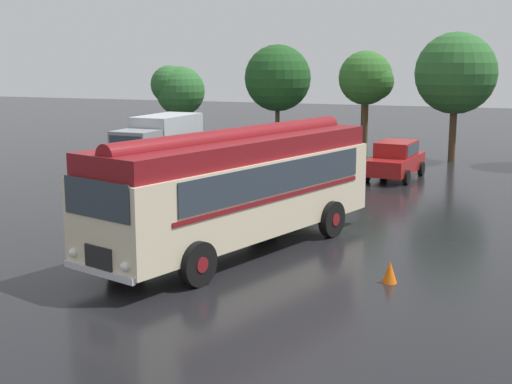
{
  "coord_description": "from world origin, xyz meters",
  "views": [
    {
      "loc": [
        7.69,
        -18.78,
        5.45
      ],
      "look_at": [
        0.66,
        1.02,
        1.4
      ],
      "focal_mm": 50.0,
      "sensor_mm": 36.0,
      "label": 1
    }
  ],
  "objects_px": {
    "box_van": "(160,139)",
    "traffic_cone": "(390,272)",
    "car_mid_right": "(329,155)",
    "car_mid_left": "(280,152)",
    "vintage_bus": "(238,184)",
    "car_far_right": "(395,160)",
    "car_near_left": "(223,149)"
  },
  "relations": [
    {
      "from": "car_mid_right",
      "to": "car_far_right",
      "type": "bearing_deg",
      "value": -11.38
    },
    {
      "from": "car_mid_right",
      "to": "traffic_cone",
      "type": "relative_size",
      "value": 7.84
    },
    {
      "from": "box_van",
      "to": "traffic_cone",
      "type": "xyz_separation_m",
      "value": [
        13.68,
        -14.64,
        -1.09
      ]
    },
    {
      "from": "car_mid_left",
      "to": "car_mid_right",
      "type": "bearing_deg",
      "value": -1.39
    },
    {
      "from": "car_mid_right",
      "to": "traffic_cone",
      "type": "bearing_deg",
      "value": -71.06
    },
    {
      "from": "vintage_bus",
      "to": "box_van",
      "type": "height_order",
      "value": "vintage_bus"
    },
    {
      "from": "car_mid_left",
      "to": "car_mid_right",
      "type": "xyz_separation_m",
      "value": [
        2.45,
        -0.06,
        0.0
      ]
    },
    {
      "from": "car_mid_left",
      "to": "box_van",
      "type": "height_order",
      "value": "box_van"
    },
    {
      "from": "car_mid_left",
      "to": "car_far_right",
      "type": "distance_m",
      "value": 5.7
    },
    {
      "from": "box_van",
      "to": "traffic_cone",
      "type": "height_order",
      "value": "box_van"
    },
    {
      "from": "traffic_cone",
      "to": "box_van",
      "type": "bearing_deg",
      "value": 133.06
    },
    {
      "from": "car_far_right",
      "to": "car_near_left",
      "type": "bearing_deg",
      "value": 174.77
    },
    {
      "from": "vintage_bus",
      "to": "car_mid_left",
      "type": "relative_size",
      "value": 2.41
    },
    {
      "from": "box_van",
      "to": "traffic_cone",
      "type": "distance_m",
      "value": 20.07
    },
    {
      "from": "car_near_left",
      "to": "car_far_right",
      "type": "xyz_separation_m",
      "value": [
        8.65,
        -0.79,
        0.0
      ]
    },
    {
      "from": "vintage_bus",
      "to": "box_van",
      "type": "distance_m",
      "value": 15.98
    },
    {
      "from": "car_mid_left",
      "to": "box_van",
      "type": "distance_m",
      "value": 5.97
    },
    {
      "from": "car_mid_left",
      "to": "car_mid_right",
      "type": "height_order",
      "value": "same"
    },
    {
      "from": "vintage_bus",
      "to": "box_van",
      "type": "bearing_deg",
      "value": 124.93
    },
    {
      "from": "vintage_bus",
      "to": "car_far_right",
      "type": "distance_m",
      "value": 13.74
    },
    {
      "from": "car_near_left",
      "to": "car_mid_right",
      "type": "distance_m",
      "value": 5.44
    },
    {
      "from": "car_mid_right",
      "to": "car_mid_left",
      "type": "bearing_deg",
      "value": 178.61
    },
    {
      "from": "car_mid_right",
      "to": "box_van",
      "type": "relative_size",
      "value": 0.73
    },
    {
      "from": "car_far_right",
      "to": "vintage_bus",
      "type": "bearing_deg",
      "value": -99.94
    },
    {
      "from": "car_mid_left",
      "to": "car_near_left",
      "type": "bearing_deg",
      "value": 178.34
    },
    {
      "from": "car_mid_left",
      "to": "traffic_cone",
      "type": "height_order",
      "value": "car_mid_left"
    },
    {
      "from": "car_mid_right",
      "to": "box_van",
      "type": "xyz_separation_m",
      "value": [
        -8.3,
        -1.05,
        0.52
      ]
    },
    {
      "from": "car_mid_left",
      "to": "car_far_right",
      "type": "height_order",
      "value": "same"
    },
    {
      "from": "car_far_right",
      "to": "box_van",
      "type": "distance_m",
      "value": 11.53
    },
    {
      "from": "car_far_right",
      "to": "traffic_cone",
      "type": "relative_size",
      "value": 7.95
    },
    {
      "from": "box_van",
      "to": "vintage_bus",
      "type": "bearing_deg",
      "value": -55.07
    },
    {
      "from": "box_van",
      "to": "traffic_cone",
      "type": "relative_size",
      "value": 10.67
    }
  ]
}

